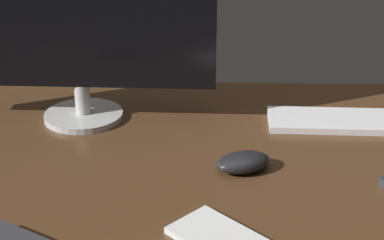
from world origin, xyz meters
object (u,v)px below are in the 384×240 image
(keyboard, at_px, (354,121))
(notepad, at_px, (220,238))
(monitor, at_px, (77,27))
(computer_mouse, at_px, (243,162))

(keyboard, distance_m, notepad, 0.54)
(monitor, height_order, computer_mouse, monitor)
(computer_mouse, bearing_deg, notepad, -123.56)
(monitor, xyz_separation_m, keyboard, (0.61, -0.02, -0.21))
(notepad, bearing_deg, keyboard, 55.76)
(monitor, distance_m, computer_mouse, 0.46)
(monitor, relative_size, computer_mouse, 5.52)
(keyboard, bearing_deg, computer_mouse, -138.16)
(notepad, bearing_deg, computer_mouse, 78.31)
(monitor, distance_m, keyboard, 0.64)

